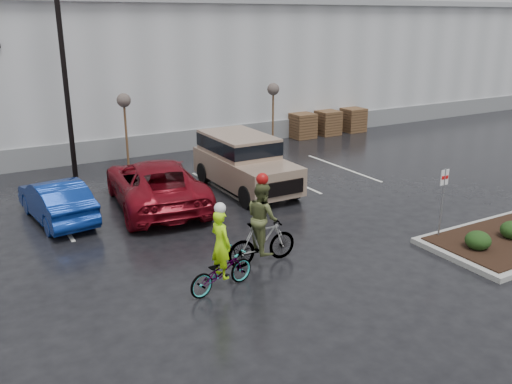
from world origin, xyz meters
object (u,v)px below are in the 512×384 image
car_blue (56,200)px  cyclist_olive (262,232)px  pallet_stack_b (327,123)px  cyclist_hivis (221,263)px  car_red (155,183)px  fire_lane_sign (443,196)px  lamppost (60,34)px  suv_tan (246,164)px  pallet_stack_a (302,126)px  pallet_stack_c (353,120)px  sapling_east (273,93)px  sapling_mid (124,104)px

car_blue → cyclist_olive: bearing=117.7°
pallet_stack_b → cyclist_hivis: (-13.25, -13.29, 0.02)m
pallet_stack_b → cyclist_olive: size_ratio=0.54×
car_blue → car_red: car_red is taller
pallet_stack_b → fire_lane_sign: bearing=-114.9°
cyclist_hivis → lamppost: bearing=-7.5°
cyclist_olive → car_red: bearing=9.5°
pallet_stack_b → lamppost: bearing=-172.0°
fire_lane_sign → car_red: 9.38m
fire_lane_sign → suv_tan: fire_lane_sign is taller
lamppost → car_blue: size_ratio=2.24×
pallet_stack_a → fire_lane_sign: bearing=-108.8°
fire_lane_sign → cyclist_hivis: cyclist_hivis is taller
pallet_stack_b → pallet_stack_c: 1.80m
pallet_stack_b → car_blue: car_blue is taller
car_red → sapling_east: bearing=-137.9°
car_blue → pallet_stack_c: bearing=-166.1°
car_blue → sapling_east: bearing=-161.0°
car_red → suv_tan: suv_tan is taller
sapling_east → cyclist_hivis: size_ratio=1.44×
fire_lane_sign → pallet_stack_c: bearing=59.3°
sapling_east → pallet_stack_c: sapling_east is taller
cyclist_olive → fire_lane_sign: bearing=-102.6°
lamppost → car_blue: 6.85m
lamppost → sapling_east: 10.48m
sapling_east → cyclist_olive: (-7.45, -11.50, -1.82)m
pallet_stack_c → car_red: bearing=-154.9°
car_red → pallet_stack_b: bearing=-144.2°
pallet_stack_c → cyclist_hivis: cyclist_hivis is taller
pallet_stack_b → cyclist_hivis: size_ratio=0.61×
lamppost → cyclist_hivis: 12.38m
sapling_east → fire_lane_sign: (-2.20, -12.80, -1.32)m
sapling_mid → pallet_stack_c: size_ratio=2.37×
sapling_mid → pallet_stack_b: (11.70, 1.00, -2.05)m
pallet_stack_a → fire_lane_sign: size_ratio=0.61×
car_blue → lamppost: bearing=-115.2°
cyclist_hivis → cyclist_olive: cyclist_olive is taller
car_blue → suv_tan: suv_tan is taller
fire_lane_sign → sapling_mid: bearing=112.5°
pallet_stack_c → suv_tan: size_ratio=0.26×
pallet_stack_b → suv_tan: bearing=-143.2°
sapling_east → cyclist_olive: sapling_east is taller
fire_lane_sign → cyclist_olive: 5.43m
sapling_east → suv_tan: sapling_east is taller
fire_lane_sign → car_red: size_ratio=0.37×
lamppost → cyclist_olive: size_ratio=3.68×
cyclist_olive → suv_tan: bearing=-23.9°
sapling_mid → cyclist_hivis: (-1.55, -12.29, -2.04)m
sapling_mid → car_red: sapling_mid is taller
car_red → cyclist_hivis: 6.65m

